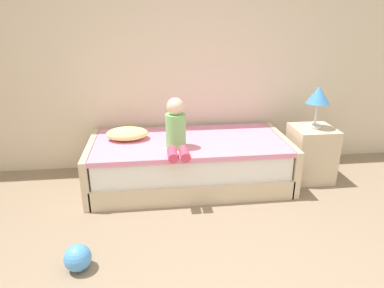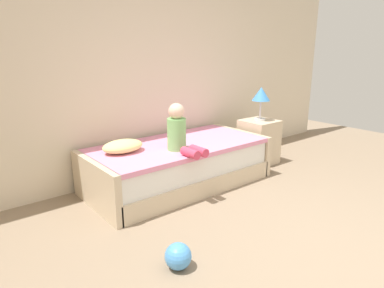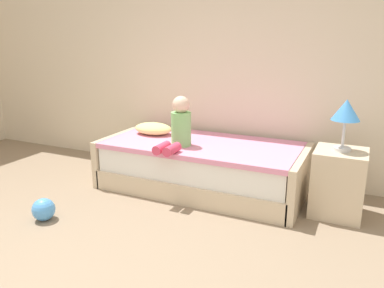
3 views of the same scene
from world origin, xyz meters
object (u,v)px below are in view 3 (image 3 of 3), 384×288
at_px(nightstand, 338,183).
at_px(toy_ball, 44,209).
at_px(bed, 202,166).
at_px(child_figure, 179,127).
at_px(table_lamp, 346,113).
at_px(pillow, 153,129).

distance_m(nightstand, toy_ball, 2.62).
distance_m(bed, child_figure, 0.53).
distance_m(table_lamp, child_figure, 1.53).
height_order(table_lamp, child_figure, table_lamp).
height_order(table_lamp, toy_ball, table_lamp).
bearing_deg(toy_ball, bed, 53.01).
xyz_separation_m(nightstand, pillow, (-2.00, 0.15, 0.26)).
distance_m(bed, nightstand, 1.35).
bearing_deg(table_lamp, child_figure, -173.21).
bearing_deg(bed, table_lamp, -2.10).
relative_size(nightstand, table_lamp, 1.33).
xyz_separation_m(bed, child_figure, (-0.15, -0.23, 0.46)).
distance_m(bed, pillow, 0.73).
xyz_separation_m(child_figure, toy_ball, (-0.81, -1.04, -0.61)).
bearing_deg(bed, pillow, 171.22).
distance_m(bed, table_lamp, 1.52).
relative_size(bed, pillow, 4.80).
height_order(pillow, toy_ball, pillow).
xyz_separation_m(pillow, toy_ball, (-0.31, -1.37, -0.47)).
xyz_separation_m(bed, nightstand, (1.35, -0.05, 0.05)).
relative_size(bed, toy_ball, 10.64).
relative_size(nightstand, child_figure, 1.18).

